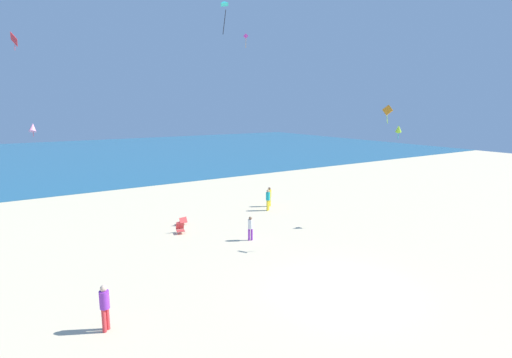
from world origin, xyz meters
TOP-DOWN VIEW (x-y plane):
  - ground_plane at (0.00, 10.00)m, footprint 120.00×120.00m
  - ocean_water at (0.00, 56.63)m, footprint 120.00×60.00m
  - beach_chair_far_left at (-2.00, 12.71)m, footprint 0.62×0.64m
  - beach_chair_near_camera at (-2.79, 11.15)m, footprint 0.63×0.71m
  - person_0 at (-9.22, 2.29)m, footprint 0.48×0.48m
  - person_1 at (5.70, 13.61)m, footprint 0.39×0.39m
  - person_2 at (4.89, 12.64)m, footprint 0.43×0.43m
  - person_3 at (0.15, 7.62)m, footprint 0.37×0.37m
  - kite_orange at (5.65, 2.74)m, footprint 0.23×0.57m
  - kite_lime at (9.63, 5.01)m, footprint 0.65×0.62m
  - kite_teal at (-2.61, 5.47)m, footprint 0.54×0.49m
  - kite_magenta at (11.52, 26.43)m, footprint 0.50×0.29m
  - kite_red at (-9.88, 26.43)m, footprint 0.43×1.09m
  - kite_pink at (-9.02, 29.18)m, footprint 0.93×1.04m

SIDE VIEW (x-z plane):
  - ground_plane at x=0.00m, z-range 0.00..0.00m
  - ocean_water at x=0.00m, z-range 0.00..0.05m
  - beach_chair_far_left at x=-2.00m, z-range -0.03..0.51m
  - beach_chair_near_camera at x=-2.79m, z-range -0.02..0.62m
  - person_3 at x=0.15m, z-range 0.11..1.54m
  - person_1 at x=5.70m, z-range 0.12..1.66m
  - person_2 at x=4.89m, z-range 0.12..1.73m
  - person_0 at x=-9.22m, z-range 0.13..1.84m
  - kite_pink at x=-9.02m, z-range 5.30..6.55m
  - kite_lime at x=9.63m, z-range 5.88..6.86m
  - kite_orange at x=5.65m, z-range 7.05..8.04m
  - kite_teal at x=-2.61m, z-range 11.58..13.05m
  - kite_red at x=-9.88m, z-range 12.24..13.63m
  - kite_magenta at x=11.52m, z-range 14.28..15.77m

